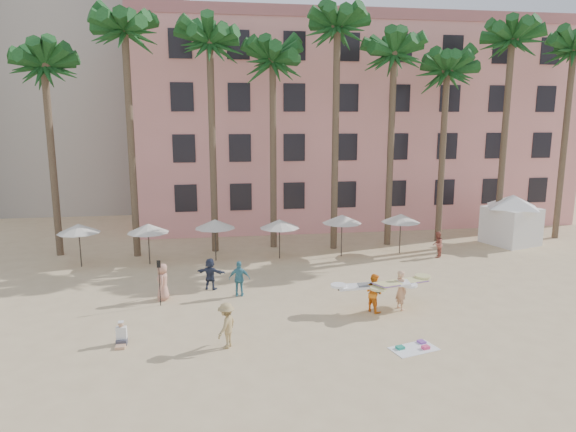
# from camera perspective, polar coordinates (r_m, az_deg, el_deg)

# --- Properties ---
(ground) EXTENTS (120.00, 120.00, 0.00)m
(ground) POSITION_cam_1_polar(r_m,az_deg,el_deg) (21.29, 6.51, -13.62)
(ground) COLOR #D1B789
(ground) RESTS_ON ground
(pink_hotel) EXTENTS (35.00, 14.00, 16.00)m
(pink_hotel) POSITION_cam_1_polar(r_m,az_deg,el_deg) (46.31, 6.70, 9.87)
(pink_hotel) COLOR pink
(pink_hotel) RESTS_ON ground
(palm_row) EXTENTS (44.40, 5.40, 16.30)m
(palm_row) POSITION_cam_1_polar(r_m,az_deg,el_deg) (34.39, 1.00, 17.87)
(palm_row) COLOR brown
(palm_row) RESTS_ON ground
(umbrella_row) EXTENTS (22.50, 2.70, 2.73)m
(umbrella_row) POSITION_cam_1_polar(r_m,az_deg,el_deg) (31.90, -4.52, -0.83)
(umbrella_row) COLOR #332B23
(umbrella_row) RESTS_ON ground
(cabana) EXTENTS (5.65, 5.65, 3.50)m
(cabana) POSITION_cam_1_polar(r_m,az_deg,el_deg) (39.20, 23.60, 0.10)
(cabana) COLOR white
(cabana) RESTS_ON ground
(beach_towel) EXTENTS (2.00, 1.44, 0.14)m
(beach_towel) POSITION_cam_1_polar(r_m,az_deg,el_deg) (21.11, 13.88, -14.01)
(beach_towel) COLOR white
(beach_towel) RESTS_ON ground
(carrier_yellow) EXTENTS (3.01, 2.02, 1.89)m
(carrier_yellow) POSITION_cam_1_polar(r_m,az_deg,el_deg) (24.54, 12.45, -7.80)
(carrier_yellow) COLOR tan
(carrier_yellow) RESTS_ON ground
(carrier_white) EXTENTS (3.32, 1.15, 1.79)m
(carrier_white) POSITION_cam_1_polar(r_m,az_deg,el_deg) (24.10, 9.52, -8.25)
(carrier_white) COLOR orange
(carrier_white) RESTS_ON ground
(beachgoers) EXTENTS (17.44, 12.28, 1.84)m
(beachgoers) POSITION_cam_1_polar(r_m,az_deg,el_deg) (25.60, -3.45, -7.16)
(beachgoers) COLOR teal
(beachgoers) RESTS_ON ground
(paddle) EXTENTS (0.18, 0.04, 2.23)m
(paddle) POSITION_cam_1_polar(r_m,az_deg,el_deg) (25.06, -14.11, -6.61)
(paddle) COLOR black
(paddle) RESTS_ON ground
(seated_man) EXTENTS (0.41, 0.72, 0.93)m
(seated_man) POSITION_cam_1_polar(r_m,az_deg,el_deg) (21.74, -18.03, -12.65)
(seated_man) COLOR #3F3F4C
(seated_man) RESTS_ON ground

